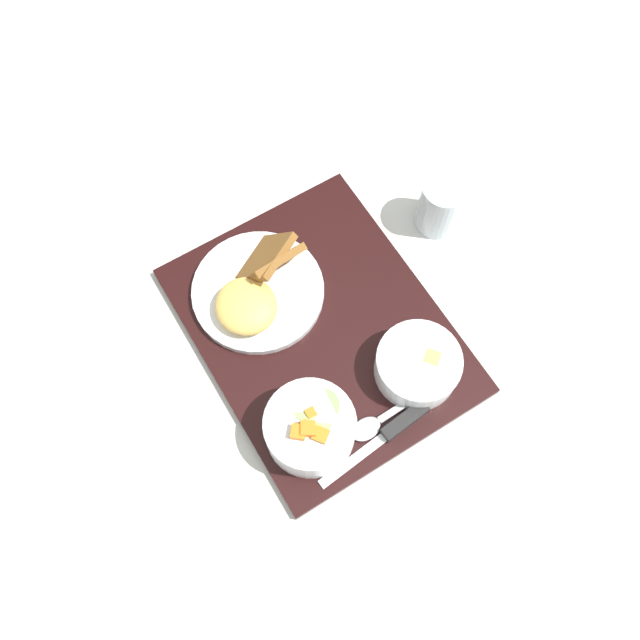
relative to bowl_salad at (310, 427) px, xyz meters
The scene contains 8 objects.
ground_plane 0.16m from the bowl_salad, 44.39° to the right, with size 4.00×4.00×0.00m, color silver.
serving_tray 0.16m from the bowl_salad, 44.39° to the right, with size 0.46×0.38×0.01m.
bowl_salad is the anchor object (origin of this frame).
bowl_soup 0.17m from the bowl_salad, 98.23° to the right, with size 0.12×0.12×0.05m.
plate_main 0.22m from the bowl_salad, 18.54° to the right, with size 0.19×0.19×0.08m.
knife 0.12m from the bowl_salad, 125.39° to the right, with size 0.02×0.18×0.02m.
spoon 0.10m from the bowl_salad, 118.71° to the right, with size 0.04×0.15×0.01m.
glass_water 0.39m from the bowl_salad, 69.39° to the right, with size 0.07×0.07×0.09m.
Camera 1 is at (-0.27, 0.23, 0.91)m, focal length 38.00 mm.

